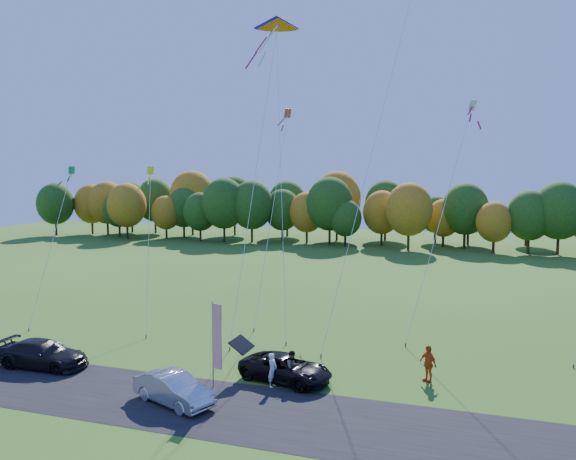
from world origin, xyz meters
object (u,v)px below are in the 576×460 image
(person_east, at_px, (428,363))
(feather_flag, at_px, (216,335))
(silver_sedan, at_px, (174,389))
(black_suv, at_px, (286,368))

(person_east, xyz_separation_m, feather_flag, (-9.65, -4.09, 1.69))
(silver_sedan, height_order, person_east, person_east)
(black_suv, distance_m, feather_flag, 3.98)
(silver_sedan, relative_size, feather_flag, 0.98)
(silver_sedan, bearing_deg, black_suv, -21.69)
(feather_flag, bearing_deg, black_suv, 33.64)
(black_suv, bearing_deg, silver_sedan, 150.47)
(silver_sedan, height_order, feather_flag, feather_flag)
(black_suv, xyz_separation_m, person_east, (6.76, 2.17, 0.26))
(black_suv, distance_m, silver_sedan, 5.76)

